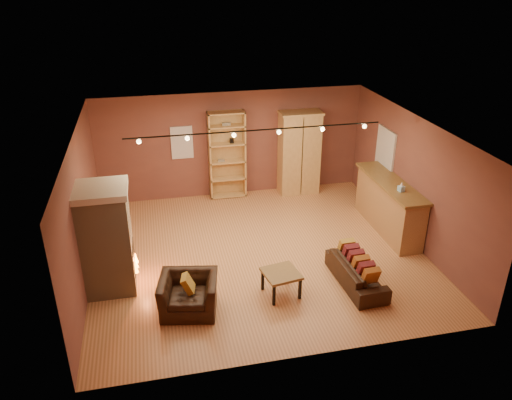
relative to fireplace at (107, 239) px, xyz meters
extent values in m
plane|color=#AE6C3D|center=(3.04, 0.60, -1.06)|extent=(7.00, 7.00, 0.00)
plane|color=brown|center=(3.04, 0.60, 1.74)|extent=(7.00, 7.00, 0.00)
cube|color=brown|center=(3.04, 3.85, 0.34)|extent=(7.00, 0.02, 2.80)
cube|color=brown|center=(-0.46, 0.60, 0.34)|extent=(0.02, 6.50, 2.80)
cube|color=brown|center=(6.54, 0.60, 0.34)|extent=(0.02, 6.50, 2.80)
cube|color=tan|center=(-0.01, 0.00, -0.06)|extent=(0.90, 0.90, 2.00)
cube|color=beige|center=(-0.01, 0.00, 1.00)|extent=(0.98, 0.98, 0.12)
cube|color=black|center=(0.40, 0.00, -0.46)|extent=(0.10, 0.65, 0.55)
cone|color=orange|center=(0.46, 0.00, -0.58)|extent=(0.10, 0.10, 0.22)
cube|color=silver|center=(1.74, 3.83, 0.49)|extent=(0.56, 0.04, 0.86)
cube|color=tan|center=(2.88, 3.83, 0.11)|extent=(0.96, 0.04, 2.34)
cube|color=tan|center=(2.42, 3.66, 0.11)|extent=(0.04, 0.37, 2.34)
cube|color=tan|center=(3.34, 3.66, 0.11)|extent=(0.04, 0.37, 2.34)
cube|color=gray|center=(2.72, 3.66, -0.02)|extent=(0.18, 0.12, 0.05)
cube|color=black|center=(3.01, 3.66, 0.50)|extent=(0.10, 0.10, 0.12)
cube|color=tan|center=(2.88, 3.66, -1.02)|extent=(0.96, 0.37, 0.04)
cube|color=tan|center=(2.88, 3.66, -0.53)|extent=(0.96, 0.37, 0.03)
cube|color=tan|center=(2.88, 3.66, -0.05)|extent=(0.96, 0.37, 0.04)
cube|color=tan|center=(2.88, 3.66, 0.43)|extent=(0.96, 0.37, 0.04)
cube|color=tan|center=(2.88, 3.66, 0.91)|extent=(0.96, 0.37, 0.04)
cube|color=tan|center=(2.88, 3.66, 1.26)|extent=(0.96, 0.37, 0.04)
cube|color=tan|center=(4.82, 3.56, 0.04)|extent=(1.05, 0.57, 2.20)
cube|color=brown|center=(4.82, 3.28, 0.04)|extent=(0.02, 0.01, 2.10)
cube|color=tan|center=(4.82, 3.56, 1.17)|extent=(1.11, 0.63, 0.06)
cube|color=tan|center=(6.24, 1.01, -0.48)|extent=(0.56, 2.45, 1.17)
cube|color=brown|center=(6.24, 1.01, 0.14)|extent=(0.68, 2.57, 0.06)
cube|color=#8FC2E5|center=(6.19, 0.48, 0.22)|extent=(0.13, 0.13, 0.11)
cone|color=white|center=(6.19, 0.48, 0.33)|extent=(0.08, 0.08, 0.10)
cube|color=silver|center=(6.51, 2.00, 0.59)|extent=(0.05, 0.90, 1.00)
imported|color=black|center=(4.66, -0.93, -0.74)|extent=(0.55, 1.67, 0.65)
cube|color=#A95C21|center=(4.68, -1.48, -0.52)|extent=(0.31, 0.24, 0.36)
cube|color=maroon|center=(4.67, -1.26, -0.52)|extent=(0.31, 0.24, 0.36)
cube|color=#A95C21|center=(4.66, -1.04, -0.52)|extent=(0.31, 0.24, 0.36)
cube|color=maroon|center=(4.65, -0.82, -0.52)|extent=(0.31, 0.24, 0.36)
cube|color=maroon|center=(4.65, -0.60, -0.52)|extent=(0.31, 0.24, 0.36)
cube|color=gold|center=(4.64, -0.38, -0.52)|extent=(0.31, 0.24, 0.36)
imported|color=black|center=(1.38, -1.05, -0.61)|extent=(1.14, 0.85, 0.90)
cube|color=gold|center=(1.38, -1.05, -0.50)|extent=(0.29, 0.34, 0.34)
cube|color=brown|center=(3.13, -0.95, -0.60)|extent=(0.74, 0.74, 0.05)
cube|color=black|center=(2.86, -1.21, -0.85)|extent=(0.05, 0.05, 0.43)
cube|color=black|center=(3.39, -1.21, -0.85)|extent=(0.05, 0.05, 0.43)
cube|color=black|center=(2.86, -0.68, -0.85)|extent=(0.05, 0.05, 0.43)
cube|color=black|center=(3.39, -0.68, -0.85)|extent=(0.05, 0.05, 0.43)
cylinder|color=black|center=(3.04, 0.80, 1.66)|extent=(5.20, 0.03, 0.03)
sphere|color=#FFD88C|center=(0.74, 0.80, 1.59)|extent=(0.09, 0.09, 0.09)
sphere|color=#FFD88C|center=(1.66, 0.80, 1.59)|extent=(0.09, 0.09, 0.09)
sphere|color=#FFD88C|center=(2.58, 0.80, 1.59)|extent=(0.09, 0.09, 0.09)
sphere|color=#FFD88C|center=(3.50, 0.80, 1.59)|extent=(0.09, 0.09, 0.09)
sphere|color=#FFD88C|center=(4.42, 0.80, 1.59)|extent=(0.09, 0.09, 0.09)
sphere|color=#FFD88C|center=(5.34, 0.80, 1.59)|extent=(0.09, 0.09, 0.09)
camera|label=1|loc=(0.98, -8.51, 4.64)|focal=35.00mm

